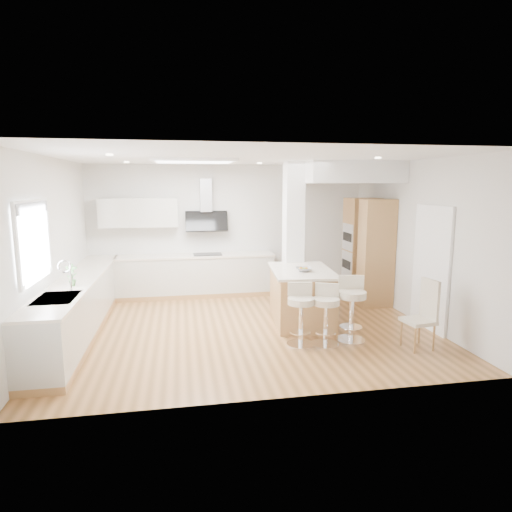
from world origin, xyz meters
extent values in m
plane|color=#A7713E|center=(0.00, 0.00, 0.00)|extent=(6.00, 6.00, 0.00)
cube|color=white|center=(0.00, 0.00, 0.00)|extent=(6.00, 5.00, 0.02)
cube|color=silver|center=(0.00, 2.50, 1.40)|extent=(6.00, 0.04, 2.80)
cube|color=silver|center=(-3.00, 0.00, 1.40)|extent=(0.04, 5.00, 2.80)
cube|color=silver|center=(3.00, 0.00, 1.40)|extent=(0.04, 5.00, 2.80)
cube|color=white|center=(-0.80, 0.60, 2.77)|extent=(1.40, 0.95, 0.05)
cube|color=silver|center=(-0.80, 0.60, 2.76)|extent=(1.25, 0.80, 0.03)
cylinder|color=white|center=(-2.00, 1.50, 2.78)|extent=(0.10, 0.10, 0.02)
cylinder|color=white|center=(-2.00, -0.50, 2.78)|extent=(0.10, 0.10, 0.02)
cylinder|color=white|center=(0.50, 1.50, 2.78)|extent=(0.10, 0.10, 0.02)
cylinder|color=white|center=(2.00, 1.00, 2.78)|extent=(0.10, 0.10, 0.02)
cylinder|color=white|center=(2.00, -0.50, 2.78)|extent=(0.10, 0.10, 0.02)
cube|color=white|center=(-2.96, -0.90, 1.65)|extent=(0.03, 1.15, 0.95)
cube|color=white|center=(-2.95, -0.90, 2.15)|extent=(0.04, 1.28, 0.06)
cube|color=white|center=(-2.95, -0.90, 1.15)|extent=(0.04, 1.28, 0.06)
cube|color=white|center=(-2.95, -1.51, 1.65)|extent=(0.04, 0.06, 0.95)
cube|color=white|center=(-2.95, -0.29, 1.65)|extent=(0.04, 0.06, 0.95)
cube|color=#929599|center=(-2.94, -0.90, 2.08)|extent=(0.03, 1.18, 0.14)
cube|color=#443C36|center=(2.99, -0.60, 1.00)|extent=(0.02, 0.90, 2.00)
cube|color=white|center=(2.97, -0.60, 1.00)|extent=(0.05, 1.00, 2.10)
cube|color=tan|center=(-2.70, 0.25, 0.05)|extent=(0.60, 4.50, 0.10)
cube|color=beige|center=(-2.70, 0.25, 0.48)|extent=(0.60, 4.50, 0.76)
cube|color=#F1E4CD|center=(-2.70, 0.25, 0.88)|extent=(0.63, 4.50, 0.04)
cube|color=silver|center=(-2.70, -1.00, 0.89)|extent=(0.50, 0.75, 0.02)
cube|color=silver|center=(-2.70, -1.18, 0.84)|extent=(0.40, 0.34, 0.10)
cube|color=silver|center=(-2.70, -0.82, 0.84)|extent=(0.40, 0.34, 0.10)
cylinder|color=white|center=(-2.58, -0.70, 1.08)|extent=(0.02, 0.02, 0.36)
torus|color=white|center=(-2.65, -0.70, 1.26)|extent=(0.18, 0.02, 0.18)
imported|color=#4B8342|center=(-2.65, -0.35, 1.06)|extent=(0.17, 0.12, 0.33)
cube|color=tan|center=(-0.75, 2.20, 0.05)|extent=(3.30, 0.60, 0.10)
cube|color=beige|center=(-0.75, 2.20, 0.48)|extent=(3.30, 0.60, 0.76)
cube|color=#F1E4CD|center=(-0.75, 2.20, 0.88)|extent=(3.33, 0.63, 0.04)
cube|color=black|center=(-0.50, 2.20, 0.91)|extent=(0.60, 0.40, 0.01)
cube|color=beige|center=(-1.90, 2.33, 1.80)|extent=(1.60, 0.34, 0.60)
cube|color=silver|center=(-0.50, 2.40, 2.15)|extent=(0.25, 0.18, 0.70)
cube|color=black|center=(-0.50, 2.32, 1.60)|extent=(0.90, 0.26, 0.44)
cube|color=white|center=(1.05, 0.95, 1.40)|extent=(0.35, 0.35, 2.80)
cube|color=white|center=(2.10, 1.40, 2.60)|extent=(1.78, 2.20, 0.40)
cube|color=tan|center=(2.68, 1.50, 1.05)|extent=(0.62, 0.62, 2.10)
cube|color=tan|center=(2.68, 0.80, 1.05)|extent=(0.62, 0.40, 2.10)
cube|color=silver|center=(2.37, 1.50, 1.30)|extent=(0.02, 0.55, 0.55)
cube|color=silver|center=(2.37, 1.50, 0.72)|extent=(0.02, 0.55, 0.55)
cube|color=black|center=(2.36, 1.50, 1.30)|extent=(0.01, 0.45, 0.18)
cube|color=black|center=(2.36, 1.50, 0.72)|extent=(0.01, 0.45, 0.18)
cube|color=tan|center=(0.98, 0.10, 0.45)|extent=(1.07, 1.53, 0.89)
cube|color=#F1E4CD|center=(0.98, 0.10, 0.91)|extent=(1.16, 1.62, 0.04)
imported|color=gray|center=(0.97, -0.06, 0.97)|extent=(0.29, 0.29, 0.07)
sphere|color=#BF7416|center=(1.01, -0.06, 0.97)|extent=(0.08, 0.08, 0.07)
sphere|color=#BF7416|center=(0.93, -0.03, 0.97)|extent=(0.08, 0.08, 0.07)
sphere|color=olive|center=(0.96, -0.10, 0.97)|extent=(0.08, 0.08, 0.07)
cylinder|color=white|center=(0.67, -0.98, 0.01)|extent=(0.47, 0.47, 0.03)
cylinder|color=white|center=(0.67, -0.98, 0.33)|extent=(0.07, 0.07, 0.62)
cylinder|color=white|center=(0.67, -0.98, 0.21)|extent=(0.36, 0.36, 0.01)
cylinder|color=beige|center=(0.67, -0.98, 0.68)|extent=(0.45, 0.45, 0.10)
cube|color=beige|center=(0.69, -0.83, 0.83)|extent=(0.36, 0.09, 0.21)
cylinder|color=white|center=(1.03, -1.04, 0.01)|extent=(0.54, 0.54, 0.03)
cylinder|color=white|center=(1.03, -1.04, 0.33)|extent=(0.09, 0.09, 0.61)
cylinder|color=white|center=(1.03, -1.04, 0.21)|extent=(0.42, 0.42, 0.01)
cylinder|color=beige|center=(1.03, -1.04, 0.67)|extent=(0.51, 0.51, 0.09)
cube|color=beige|center=(1.09, -0.90, 0.81)|extent=(0.35, 0.18, 0.21)
cylinder|color=white|center=(1.47, -0.94, 0.02)|extent=(0.55, 0.55, 0.03)
cylinder|color=white|center=(1.47, -0.94, 0.36)|extent=(0.09, 0.09, 0.66)
cylinder|color=white|center=(1.47, -0.94, 0.22)|extent=(0.43, 0.43, 0.02)
cylinder|color=beige|center=(1.47, -0.94, 0.73)|extent=(0.53, 0.53, 0.10)
cube|color=beige|center=(1.52, -0.78, 0.88)|extent=(0.39, 0.15, 0.22)
cube|color=beige|center=(2.31, -1.39, 0.42)|extent=(0.44, 0.44, 0.05)
cube|color=beige|center=(2.49, -1.37, 0.71)|extent=(0.09, 0.37, 0.64)
cylinder|color=tan|center=(2.18, -1.57, 0.19)|extent=(0.04, 0.04, 0.39)
cylinder|color=tan|center=(2.14, -1.25, 0.19)|extent=(0.04, 0.04, 0.39)
cylinder|color=tan|center=(2.49, -1.53, 0.19)|extent=(0.04, 0.04, 0.39)
cylinder|color=tan|center=(2.45, -1.21, 0.19)|extent=(0.04, 0.04, 0.39)
camera|label=1|loc=(-1.06, -6.86, 2.38)|focal=30.00mm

